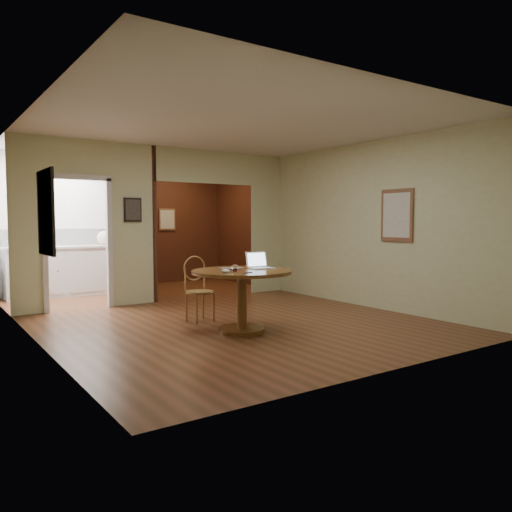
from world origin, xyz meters
TOP-DOWN VIEW (x-y plane):
  - floor at (0.00, 0.00)m, footprint 5.00×5.00m
  - room_shell at (-0.47, 3.10)m, footprint 5.20×7.50m
  - dining_table at (-0.23, -0.31)m, footprint 1.26×1.26m
  - chair at (-0.36, 0.64)m, footprint 0.41×0.41m
  - open_laptop at (0.09, -0.23)m, footprint 0.32×0.28m
  - closed_laptop at (-0.29, -0.19)m, footprint 0.33×0.24m
  - mouse at (-0.57, -0.49)m, footprint 0.12×0.09m
  - wine_glass at (-0.39, -0.41)m, footprint 0.08×0.08m
  - pen at (-0.34, -0.63)m, footprint 0.14×0.05m
  - kitchen_cabinet at (-1.35, 4.20)m, footprint 2.06×0.60m
  - grocery_bag at (-0.55, 4.20)m, footprint 0.33×0.31m

SIDE VIEW (x-z plane):
  - floor at x=0.00m, z-range 0.00..0.00m
  - kitchen_cabinet at x=-1.35m, z-range 0.00..0.94m
  - chair at x=-0.36m, z-range 0.05..0.97m
  - dining_table at x=-0.23m, z-range 0.19..0.98m
  - pen at x=-0.34m, z-range 0.79..0.80m
  - closed_laptop at x=-0.29m, z-range 0.79..0.81m
  - mouse at x=-0.57m, z-range 0.79..0.84m
  - wine_glass at x=-0.39m, z-range 0.79..0.88m
  - open_laptop at x=0.09m, z-range 0.74..0.96m
  - grocery_bag at x=-0.55m, z-range 0.94..1.22m
  - room_shell at x=-0.47m, z-range -1.21..3.79m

